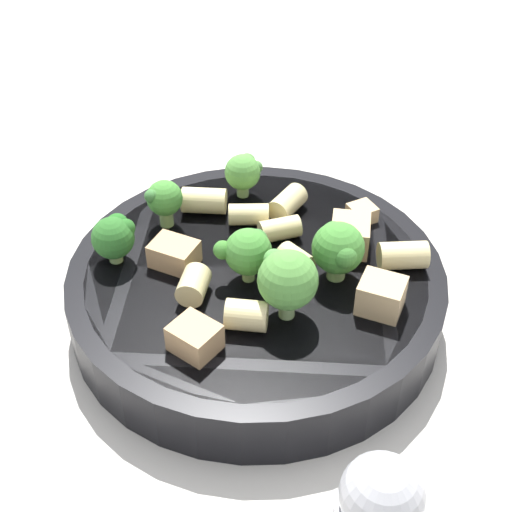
# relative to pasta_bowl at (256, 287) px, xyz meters

# --- Properties ---
(ground_plane) EXTENTS (2.00, 2.00, 0.00)m
(ground_plane) POSITION_rel_pasta_bowl_xyz_m (0.00, 0.00, -0.02)
(ground_plane) COLOR beige
(pasta_bowl) EXTENTS (0.23, 0.23, 0.04)m
(pasta_bowl) POSITION_rel_pasta_bowl_xyz_m (0.00, 0.00, 0.00)
(pasta_bowl) COLOR black
(pasta_bowl) RESTS_ON ground_plane
(broccoli_floret_0) EXTENTS (0.03, 0.03, 0.04)m
(broccoli_floret_0) POSITION_rel_pasta_bowl_xyz_m (-0.05, -0.01, 0.04)
(broccoli_floret_0) COLOR #93B766
(broccoli_floret_0) RESTS_ON pasta_bowl
(broccoli_floret_1) EXTENTS (0.03, 0.03, 0.03)m
(broccoli_floret_1) POSITION_rel_pasta_bowl_xyz_m (0.08, 0.03, 0.03)
(broccoli_floret_1) COLOR #93B766
(broccoli_floret_1) RESTS_ON pasta_bowl
(broccoli_floret_2) EXTENTS (0.03, 0.04, 0.04)m
(broccoli_floret_2) POSITION_rel_pasta_bowl_xyz_m (-0.03, 0.03, 0.04)
(broccoli_floret_2) COLOR #9EC175
(broccoli_floret_2) RESTS_ON pasta_bowl
(broccoli_floret_3) EXTENTS (0.03, 0.03, 0.03)m
(broccoli_floret_3) POSITION_rel_pasta_bowl_xyz_m (0.00, 0.01, 0.04)
(broccoli_floret_3) COLOR #93B766
(broccoli_floret_3) RESTS_ON pasta_bowl
(broccoli_floret_4) EXTENTS (0.02, 0.03, 0.03)m
(broccoli_floret_4) POSITION_rel_pasta_bowl_xyz_m (0.04, -0.07, 0.03)
(broccoli_floret_4) COLOR #84AD60
(broccoli_floret_4) RESTS_ON pasta_bowl
(broccoli_floret_5) EXTENTS (0.02, 0.02, 0.03)m
(broccoli_floret_5) POSITION_rel_pasta_bowl_xyz_m (0.07, -0.01, 0.03)
(broccoli_floret_5) COLOR #93B766
(broccoli_floret_5) RESTS_ON pasta_bowl
(rigatoni_0) EXTENTS (0.03, 0.02, 0.02)m
(rigatoni_0) POSITION_rel_pasta_bowl_xyz_m (-0.02, 0.05, 0.02)
(rigatoni_0) COLOR beige
(rigatoni_0) RESTS_ON pasta_bowl
(rigatoni_1) EXTENTS (0.03, 0.03, 0.02)m
(rigatoni_1) POSITION_rel_pasta_bowl_xyz_m (-0.08, -0.04, 0.02)
(rigatoni_1) COLOR beige
(rigatoni_1) RESTS_ON pasta_bowl
(rigatoni_2) EXTENTS (0.03, 0.03, 0.02)m
(rigatoni_2) POSITION_rel_pasta_bowl_xyz_m (0.06, -0.04, 0.02)
(rigatoni_2) COLOR beige
(rigatoni_2) RESTS_ON pasta_bowl
(rigatoni_3) EXTENTS (0.03, 0.03, 0.01)m
(rigatoni_3) POSITION_rel_pasta_bowl_xyz_m (-0.00, -0.03, 0.02)
(rigatoni_3) COLOR beige
(rigatoni_3) RESTS_ON pasta_bowl
(rigatoni_4) EXTENTS (0.03, 0.02, 0.01)m
(rigatoni_4) POSITION_rel_pasta_bowl_xyz_m (0.02, -0.04, 0.02)
(rigatoni_4) COLOR beige
(rigatoni_4) RESTS_ON pasta_bowl
(rigatoni_5) EXTENTS (0.02, 0.02, 0.02)m
(rigatoni_5) POSITION_rel_pasta_bowl_xyz_m (-0.02, -0.01, 0.02)
(rigatoni_5) COLOR beige
(rigatoni_5) RESTS_ON pasta_bowl
(rigatoni_6) EXTENTS (0.02, 0.02, 0.02)m
(rigatoni_6) POSITION_rel_pasta_bowl_xyz_m (0.02, 0.04, 0.02)
(rigatoni_6) COLOR beige
(rigatoni_6) RESTS_ON pasta_bowl
(rigatoni_7) EXTENTS (0.02, 0.03, 0.02)m
(rigatoni_7) POSITION_rel_pasta_bowl_xyz_m (0.01, -0.06, 0.02)
(rigatoni_7) COLOR beige
(rigatoni_7) RESTS_ON pasta_bowl
(chicken_chunk_0) EXTENTS (0.03, 0.02, 0.02)m
(chicken_chunk_0) POSITION_rel_pasta_bowl_xyz_m (-0.08, -0.00, 0.02)
(chicken_chunk_0) COLOR tan
(chicken_chunk_0) RESTS_ON pasta_bowl
(chicken_chunk_1) EXTENTS (0.03, 0.02, 0.02)m
(chicken_chunk_1) POSITION_rel_pasta_bowl_xyz_m (0.05, 0.02, 0.02)
(chicken_chunk_1) COLOR tan
(chicken_chunk_1) RESTS_ON pasta_bowl
(chicken_chunk_2) EXTENTS (0.03, 0.03, 0.02)m
(chicken_chunk_2) POSITION_rel_pasta_bowl_xyz_m (-0.04, -0.04, 0.02)
(chicken_chunk_2) COLOR tan
(chicken_chunk_2) RESTS_ON pasta_bowl
(chicken_chunk_3) EXTENTS (0.03, 0.03, 0.02)m
(chicken_chunk_3) POSITION_rel_pasta_bowl_xyz_m (0.00, 0.07, 0.02)
(chicken_chunk_3) COLOR tan
(chicken_chunk_3) RESTS_ON pasta_bowl
(chicken_chunk_4) EXTENTS (0.02, 0.02, 0.01)m
(chicken_chunk_4) POSITION_rel_pasta_bowl_xyz_m (-0.04, -0.08, 0.02)
(chicken_chunk_4) COLOR tan
(chicken_chunk_4) RESTS_ON pasta_bowl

